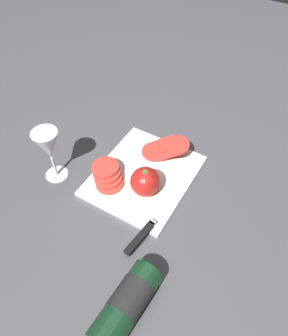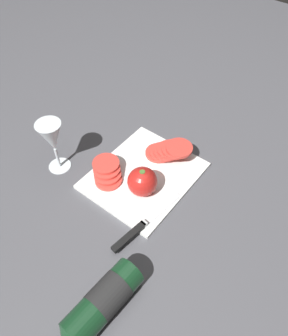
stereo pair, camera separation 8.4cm
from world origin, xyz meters
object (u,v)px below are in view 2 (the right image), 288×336
at_px(whole_tomato, 142,182).
at_px(tomato_slice_stack_near, 168,151).
at_px(wine_glass, 52,139).
at_px(tomato_slice_stack_far, 107,172).
at_px(wine_bottle, 100,305).
at_px(knife, 135,231).

bearing_deg(whole_tomato, tomato_slice_stack_near, 6.88).
distance_m(wine_glass, tomato_slice_stack_far, 0.19).
height_order(whole_tomato, tomato_slice_stack_near, whole_tomato).
height_order(wine_bottle, tomato_slice_stack_far, wine_bottle).
relative_size(wine_bottle, tomato_slice_stack_near, 2.11).
relative_size(wine_glass, knife, 0.69).
bearing_deg(tomato_slice_stack_far, wine_bottle, -140.24).
distance_m(wine_bottle, tomato_slice_stack_near, 0.51).
xyz_separation_m(tomato_slice_stack_near, tomato_slice_stack_far, (-0.18, 0.10, -0.01)).
relative_size(wine_bottle, knife, 1.20).
relative_size(whole_tomato, tomato_slice_stack_near, 0.60).
bearing_deg(tomato_slice_stack_near, whole_tomato, -173.12).
height_order(knife, tomato_slice_stack_near, tomato_slice_stack_near).
relative_size(wine_bottle, whole_tomato, 3.52).
bearing_deg(tomato_slice_stack_far, tomato_slice_stack_near, -29.36).
relative_size(wine_glass, tomato_slice_stack_near, 1.21).
bearing_deg(knife, whole_tomato, 37.53).
height_order(wine_glass, tomato_slice_stack_far, wine_glass).
bearing_deg(knife, wine_bottle, -156.10).
bearing_deg(knife, tomato_slice_stack_near, 24.95).
height_order(wine_glass, whole_tomato, wine_glass).
bearing_deg(whole_tomato, wine_bottle, -157.73).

